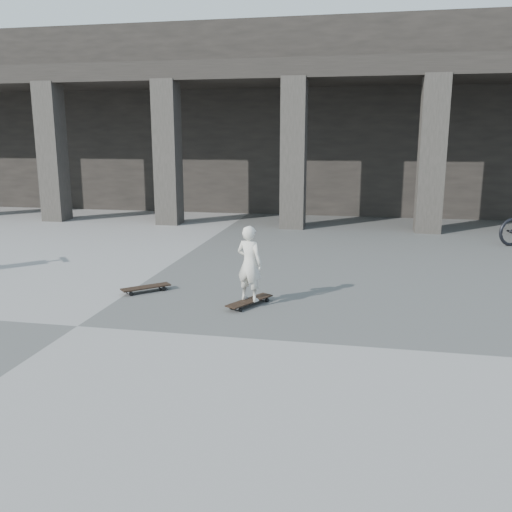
# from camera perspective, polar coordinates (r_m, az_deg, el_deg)

# --- Properties ---
(ground) EXTENTS (90.00, 90.00, 0.00)m
(ground) POSITION_cam_1_polar(r_m,az_deg,el_deg) (7.63, -18.29, -7.03)
(ground) COLOR #4E4E4B
(ground) RESTS_ON ground
(colonnade) EXTENTS (28.00, 8.82, 6.00)m
(colonnade) POSITION_cam_1_polar(r_m,az_deg,el_deg) (20.34, 0.80, 14.04)
(colonnade) COLOR black
(colonnade) RESTS_ON ground
(longboard) EXTENTS (0.60, 0.86, 0.09)m
(longboard) POSITION_cam_1_polar(r_m,az_deg,el_deg) (8.08, -0.69, -4.78)
(longboard) COLOR black
(longboard) RESTS_ON ground
(skateboard_spare) EXTENTS (0.72, 0.69, 0.09)m
(skateboard_spare) POSITION_cam_1_polar(r_m,az_deg,el_deg) (8.95, -11.51, -3.29)
(skateboard_spare) COLOR black
(skateboard_spare) RESTS_ON ground
(child) EXTENTS (0.48, 0.40, 1.12)m
(child) POSITION_cam_1_polar(r_m,az_deg,el_deg) (7.93, -0.70, -0.79)
(child) COLOR silver
(child) RESTS_ON longboard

